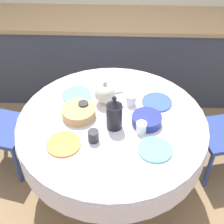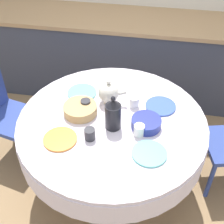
# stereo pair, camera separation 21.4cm
# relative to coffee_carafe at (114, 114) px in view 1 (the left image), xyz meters

# --- Properties ---
(ground_plane) EXTENTS (12.00, 12.00, 0.00)m
(ground_plane) POSITION_rel_coffee_carafe_xyz_m (-0.02, 0.06, -0.85)
(ground_plane) COLOR #8E704C
(kitchen_counter) EXTENTS (3.24, 0.64, 0.89)m
(kitchen_counter) POSITION_rel_coffee_carafe_xyz_m (-0.02, 1.40, -0.40)
(kitchen_counter) COLOR #383D4C
(kitchen_counter) RESTS_ON ground_plane
(dining_table) EXTENTS (1.35, 1.35, 0.74)m
(dining_table) POSITION_rel_coffee_carafe_xyz_m (-0.02, 0.06, -0.24)
(dining_table) COLOR tan
(dining_table) RESTS_ON ground_plane
(plate_near_left) EXTENTS (0.22, 0.22, 0.01)m
(plate_near_left) POSITION_rel_coffee_carafe_xyz_m (-0.32, -0.18, -0.11)
(plate_near_left) COLOR orange
(plate_near_left) RESTS_ON dining_table
(cup_near_left) EXTENTS (0.07, 0.07, 0.08)m
(cup_near_left) POSITION_rel_coffee_carafe_xyz_m (-0.13, -0.14, -0.07)
(cup_near_left) COLOR #28282D
(cup_near_left) RESTS_ON dining_table
(plate_near_right) EXTENTS (0.22, 0.22, 0.01)m
(plate_near_right) POSITION_rel_coffee_carafe_xyz_m (0.27, -0.21, -0.11)
(plate_near_right) COLOR #60BCB7
(plate_near_right) RESTS_ON dining_table
(cup_near_right) EXTENTS (0.07, 0.07, 0.08)m
(cup_near_right) POSITION_rel_coffee_carafe_xyz_m (0.18, -0.05, -0.07)
(cup_near_right) COLOR white
(cup_near_right) RESTS_ON dining_table
(plate_far_left) EXTENTS (0.22, 0.22, 0.01)m
(plate_far_left) POSITION_rel_coffee_carafe_xyz_m (-0.30, 0.33, -0.11)
(plate_far_left) COLOR #60BCB7
(plate_far_left) RESTS_ON dining_table
(cup_far_left) EXTENTS (0.07, 0.07, 0.08)m
(cup_far_left) POSITION_rel_coffee_carafe_xyz_m (-0.23, 0.15, -0.07)
(cup_far_left) COLOR #28282D
(cup_far_left) RESTS_ON dining_table
(plate_far_right) EXTENTS (0.22, 0.22, 0.01)m
(plate_far_right) POSITION_rel_coffee_carafe_xyz_m (0.31, 0.27, -0.11)
(plate_far_right) COLOR #3856AD
(plate_far_right) RESTS_ON dining_table
(cup_far_right) EXTENTS (0.07, 0.07, 0.08)m
(cup_far_right) POSITION_rel_coffee_carafe_xyz_m (0.12, 0.24, -0.07)
(cup_far_right) COLOR white
(cup_far_right) RESTS_ON dining_table
(coffee_carafe) EXTENTS (0.11, 0.11, 0.26)m
(coffee_carafe) POSITION_rel_coffee_carafe_xyz_m (0.00, 0.00, 0.00)
(coffee_carafe) COLOR black
(coffee_carafe) RESTS_ON dining_table
(teapot) EXTENTS (0.21, 0.16, 0.20)m
(teapot) POSITION_rel_coffee_carafe_xyz_m (-0.08, 0.26, -0.03)
(teapot) COLOR silver
(teapot) RESTS_ON dining_table
(bread_basket) EXTENTS (0.24, 0.24, 0.07)m
(bread_basket) POSITION_rel_coffee_carafe_xyz_m (-0.26, 0.10, -0.08)
(bread_basket) COLOR tan
(bread_basket) RESTS_ON dining_table
(fruit_bowl) EXTENTS (0.21, 0.21, 0.06)m
(fruit_bowl) POSITION_rel_coffee_carafe_xyz_m (0.22, 0.04, -0.08)
(fruit_bowl) COLOR navy
(fruit_bowl) RESTS_ON dining_table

